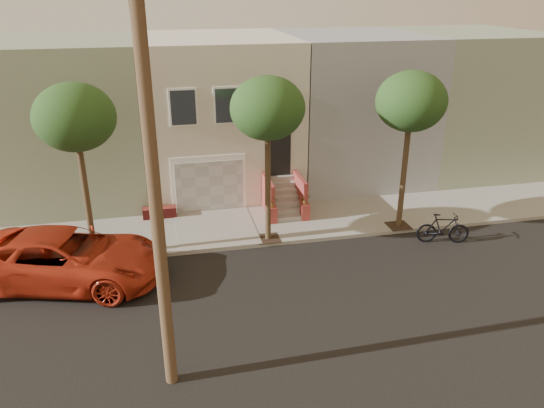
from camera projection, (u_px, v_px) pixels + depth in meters
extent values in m
plane|color=black|center=(263.00, 299.00, 16.83)|extent=(90.00, 90.00, 0.00)
cube|color=gray|center=(237.00, 227.00, 21.62)|extent=(40.00, 3.70, 0.15)
cube|color=beige|center=(217.00, 111.00, 25.51)|extent=(7.00, 8.00, 7.00)
cube|color=gray|center=(71.00, 118.00, 24.18)|extent=(6.50, 8.00, 7.00)
cube|color=gray|center=(349.00, 105.00, 26.84)|extent=(6.50, 8.00, 7.00)
cube|color=gray|center=(464.00, 99.00, 28.12)|extent=(6.50, 8.00, 7.00)
cube|color=white|center=(209.00, 183.00, 22.62)|extent=(3.20, 0.12, 2.50)
cube|color=#B8B8B3|center=(210.00, 186.00, 22.61)|extent=(2.90, 0.06, 2.20)
cube|color=gray|center=(215.00, 227.00, 21.42)|extent=(3.20, 3.70, 0.02)
cube|color=maroon|center=(160.00, 212.00, 22.30)|extent=(1.40, 0.45, 0.44)
cube|color=black|center=(279.00, 154.00, 22.74)|extent=(1.00, 0.06, 2.00)
cube|color=#3F4751|center=(183.00, 108.00, 21.10)|extent=(1.00, 0.06, 1.40)
cube|color=white|center=(183.00, 107.00, 21.12)|extent=(1.15, 0.05, 1.55)
cube|color=#3F4751|center=(228.00, 106.00, 21.46)|extent=(1.00, 0.06, 1.40)
cube|color=white|center=(227.00, 105.00, 21.47)|extent=(1.15, 0.05, 1.55)
cube|color=#3F4751|center=(270.00, 104.00, 21.81)|extent=(1.00, 0.06, 1.40)
cube|color=white|center=(270.00, 104.00, 21.83)|extent=(1.15, 0.05, 1.55)
cube|color=gray|center=(289.00, 218.00, 22.01)|extent=(1.20, 0.28, 0.20)
cube|color=gray|center=(287.00, 211.00, 22.19)|extent=(1.20, 0.28, 0.20)
cube|color=gray|center=(286.00, 204.00, 22.36)|extent=(1.20, 0.28, 0.20)
cube|color=gray|center=(284.00, 198.00, 22.54)|extent=(1.20, 0.28, 0.20)
cube|color=gray|center=(283.00, 191.00, 22.71)|extent=(1.20, 0.28, 0.20)
cube|color=gray|center=(281.00, 185.00, 22.89)|extent=(1.20, 0.28, 0.20)
cube|color=gray|center=(280.00, 178.00, 23.06)|extent=(1.20, 0.28, 0.20)
cube|color=#943530|center=(268.00, 197.00, 22.36)|extent=(0.18, 1.96, 1.60)
cube|color=#943530|center=(300.00, 194.00, 22.64)|extent=(0.18, 1.96, 1.60)
cube|color=#943530|center=(273.00, 215.00, 21.75)|extent=(0.35, 0.35, 0.70)
imported|color=#1F4217|center=(273.00, 202.00, 21.52)|extent=(0.40, 0.35, 0.45)
cube|color=#943530|center=(305.00, 212.00, 22.02)|extent=(0.35, 0.35, 0.70)
imported|color=#1F4217|center=(305.00, 199.00, 21.80)|extent=(0.41, 0.35, 0.45)
cube|color=#2D2116|center=(95.00, 255.00, 19.21)|extent=(0.90, 0.90, 0.02)
cylinder|color=#3C2B1B|center=(87.00, 203.00, 18.40)|extent=(0.22, 0.22, 4.20)
ellipsoid|color=#1F4217|center=(75.00, 117.00, 17.22)|extent=(2.70, 2.57, 2.29)
cube|color=#2D2116|center=(268.00, 238.00, 20.48)|extent=(0.90, 0.90, 0.02)
cylinder|color=#3C2B1B|center=(268.00, 188.00, 19.67)|extent=(0.22, 0.22, 4.20)
ellipsoid|color=#1F4217|center=(268.00, 108.00, 18.49)|extent=(2.70, 2.57, 2.29)
cube|color=#2D2116|center=(398.00, 226.00, 21.56)|extent=(0.90, 0.90, 0.02)
cylinder|color=#3C2B1B|center=(403.00, 178.00, 20.75)|extent=(0.22, 0.22, 4.20)
ellipsoid|color=#1F4217|center=(411.00, 101.00, 19.57)|extent=(2.70, 2.57, 2.29)
cylinder|color=#4D3624|center=(155.00, 199.00, 11.43)|extent=(0.30, 0.30, 10.00)
imported|color=#B72D17|center=(66.00, 258.00, 17.44)|extent=(7.13, 4.67, 1.82)
imported|color=black|center=(443.00, 228.00, 20.26)|extent=(2.11, 1.06, 1.22)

